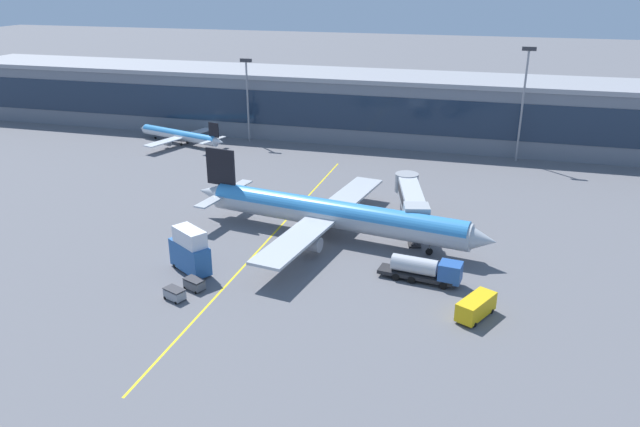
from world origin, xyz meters
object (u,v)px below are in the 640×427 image
main_airliner (333,214)px  fuel_tanker (425,269)px  lavatory_truck (475,307)px  baggage_cart_1 (194,284)px  baggage_cart_0 (175,294)px  catering_lift (190,251)px  commuter_jet_far (180,135)px

main_airliner → fuel_tanker: bearing=-35.0°
lavatory_truck → baggage_cart_1: size_ratio=2.05×
lavatory_truck → baggage_cart_0: bearing=-170.9°
baggage_cart_1 → lavatory_truck: bearing=4.6°
baggage_cart_1 → catering_lift: bearing=121.1°
fuel_tanker → baggage_cart_0: bearing=-155.7°
fuel_tanker → baggage_cart_1: (-27.96, -10.17, -0.96)m
fuel_tanker → baggage_cart_0: fuel_tanker is taller
main_airliner → catering_lift: size_ratio=6.83×
baggage_cart_0 → commuter_jet_far: commuter_jet_far is taller
main_airliner → baggage_cart_0: size_ratio=15.98×
main_airliner → baggage_cart_0: bearing=-120.3°
fuel_tanker → catering_lift: size_ratio=1.56×
main_airliner → catering_lift: bearing=-133.4°
fuel_tanker → commuter_jet_far: (-63.93, 54.03, 0.43)m
main_airliner → commuter_jet_far: bearing=138.3°
commuter_jet_far → baggage_cart_0: bearing=-62.6°
main_airliner → baggage_cart_1: size_ratio=15.98×
main_airliner → catering_lift: (-15.47, -16.34, -0.75)m
fuel_tanker → commuter_jet_far: commuter_jet_far is taller
catering_lift → baggage_cart_1: 5.72m
fuel_tanker → catering_lift: 31.22m
catering_lift → commuter_jet_far: (-33.26, 59.70, -0.89)m
fuel_tanker → baggage_cart_0: 31.97m
lavatory_truck → baggage_cart_0: (-35.80, -5.74, -0.64)m
catering_lift → lavatory_truck: catering_lift is taller
lavatory_truck → baggage_cart_0: 36.26m
fuel_tanker → main_airliner: bearing=145.0°
main_airliner → commuter_jet_far: size_ratio=1.83×
baggage_cart_0 → baggage_cart_1: bearing=68.5°
main_airliner → lavatory_truck: bearing=-39.6°
main_airliner → baggage_cart_0: main_airliner is taller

